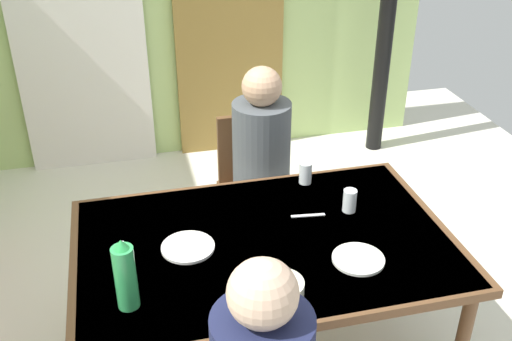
{
  "coord_description": "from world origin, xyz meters",
  "views": [
    {
      "loc": [
        -0.25,
        -2.06,
        2.2
      ],
      "look_at": [
        0.25,
        0.01,
        0.99
      ],
      "focal_mm": 41.99,
      "sensor_mm": 36.0,
      "label": 1
    }
  ],
  "objects_px": {
    "chair_far_diner": "(256,183)",
    "dining_table": "(265,253)",
    "serving_bowl_center": "(281,288)",
    "person_far_diner": "(262,149)",
    "water_bottle_green_near": "(125,276)"
  },
  "relations": [
    {
      "from": "dining_table",
      "to": "chair_far_diner",
      "type": "height_order",
      "value": "chair_far_diner"
    },
    {
      "from": "chair_far_diner",
      "to": "water_bottle_green_near",
      "type": "distance_m",
      "value": 1.38
    },
    {
      "from": "chair_far_diner",
      "to": "dining_table",
      "type": "bearing_deg",
      "value": 78.69
    },
    {
      "from": "chair_far_diner",
      "to": "person_far_diner",
      "type": "relative_size",
      "value": 1.13
    },
    {
      "from": "serving_bowl_center",
      "to": "chair_far_diner",
      "type": "bearing_deg",
      "value": 80.65
    },
    {
      "from": "dining_table",
      "to": "chair_far_diner",
      "type": "distance_m",
      "value": 0.89
    },
    {
      "from": "dining_table",
      "to": "person_far_diner",
      "type": "height_order",
      "value": "person_far_diner"
    },
    {
      "from": "water_bottle_green_near",
      "to": "serving_bowl_center",
      "type": "bearing_deg",
      "value": -7.5
    },
    {
      "from": "water_bottle_green_near",
      "to": "serving_bowl_center",
      "type": "xyz_separation_m",
      "value": [
        0.54,
        -0.07,
        -0.11
      ]
    },
    {
      "from": "dining_table",
      "to": "person_far_diner",
      "type": "distance_m",
      "value": 0.74
    },
    {
      "from": "dining_table",
      "to": "serving_bowl_center",
      "type": "bearing_deg",
      "value": -94.15
    },
    {
      "from": "person_far_diner",
      "to": "water_bottle_green_near",
      "type": "relative_size",
      "value": 2.72
    },
    {
      "from": "dining_table",
      "to": "serving_bowl_center",
      "type": "relative_size",
      "value": 9.13
    },
    {
      "from": "dining_table",
      "to": "water_bottle_green_near",
      "type": "distance_m",
      "value": 0.65
    },
    {
      "from": "serving_bowl_center",
      "to": "water_bottle_green_near",
      "type": "bearing_deg",
      "value": 172.5
    }
  ]
}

